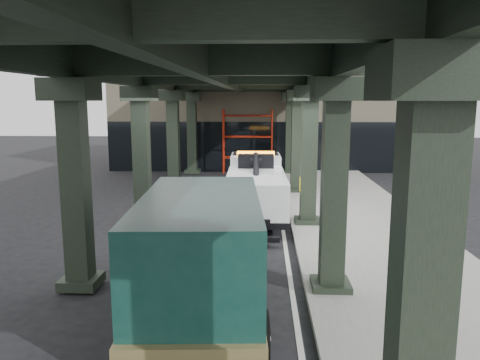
# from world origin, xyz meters

# --- Properties ---
(ground) EXTENTS (90.00, 90.00, 0.00)m
(ground) POSITION_xyz_m (0.00, 0.00, 0.00)
(ground) COLOR black
(ground) RESTS_ON ground
(sidewalk) EXTENTS (5.00, 40.00, 0.15)m
(sidewalk) POSITION_xyz_m (4.50, 2.00, 0.07)
(sidewalk) COLOR gray
(sidewalk) RESTS_ON ground
(lane_stripe) EXTENTS (0.12, 38.00, 0.01)m
(lane_stripe) POSITION_xyz_m (1.70, 2.00, 0.01)
(lane_stripe) COLOR silver
(lane_stripe) RESTS_ON ground
(viaduct) EXTENTS (7.40, 32.00, 6.40)m
(viaduct) POSITION_xyz_m (-0.40, 2.00, 5.46)
(viaduct) COLOR black
(viaduct) RESTS_ON ground
(building) EXTENTS (22.00, 10.00, 8.00)m
(building) POSITION_xyz_m (2.00, 20.00, 4.00)
(building) COLOR #C6B793
(building) RESTS_ON ground
(scaffolding) EXTENTS (3.08, 0.88, 4.00)m
(scaffolding) POSITION_xyz_m (0.00, 14.64, 2.11)
(scaffolding) COLOR #AF200E
(scaffolding) RESTS_ON ground
(tow_truck) EXTENTS (2.43, 7.63, 2.48)m
(tow_truck) POSITION_xyz_m (0.70, 3.82, 1.21)
(tow_truck) COLOR black
(tow_truck) RESTS_ON ground
(towed_van) EXTENTS (2.92, 6.55, 2.60)m
(towed_van) POSITION_xyz_m (-0.30, -5.08, 1.40)
(towed_van) COLOR #103B34
(towed_van) RESTS_ON ground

